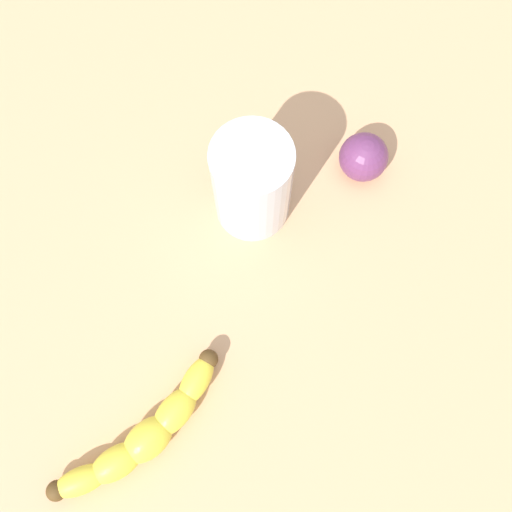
{
  "coord_description": "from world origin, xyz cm",
  "views": [
    {
      "loc": [
        -4.39,
        6.33,
        63.32
      ],
      "look_at": [
        10.85,
        -3.19,
        5.0
      ],
      "focal_mm": 42.23,
      "sensor_mm": 36.0,
      "label": 1
    }
  ],
  "objects": [
    {
      "name": "banana",
      "position": [
        1.63,
        14.89,
        4.73
      ],
      "size": [
        6.76,
        19.73,
        3.47
      ],
      "rotation": [
        0.0,
        0.0,
        4.87
      ],
      "color": "yellow",
      "rests_on": "wooden_tabletop"
    },
    {
      "name": "plum_fruit",
      "position": [
        13.94,
        -18.56,
        5.61
      ],
      "size": [
        5.23,
        5.23,
        5.23
      ],
      "primitive_type": "sphere",
      "color": "#6B3360",
      "rests_on": "wooden_tabletop"
    },
    {
      "name": "wooden_tabletop",
      "position": [
        0.0,
        0.0,
        1.5
      ],
      "size": [
        120.0,
        120.0,
        3.0
      ],
      "primitive_type": "cube",
      "color": "tan",
      "rests_on": "ground"
    },
    {
      "name": "smoothie_glass",
      "position": [
        16.27,
        -6.13,
        8.64
      ],
      "size": [
        7.84,
        7.84,
        12.29
      ],
      "color": "silver",
      "rests_on": "wooden_tabletop"
    }
  ]
}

